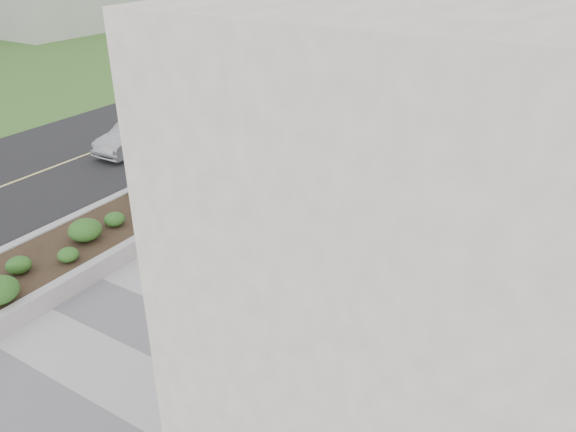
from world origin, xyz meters
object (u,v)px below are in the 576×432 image
at_px(planter, 171,195).
at_px(traffic_signal_far, 142,47).
at_px(skateboarder, 267,324).
at_px(car_silver, 137,135).
at_px(traffic_signal_near, 289,64).

height_order(planter, traffic_signal_far, traffic_signal_far).
xyz_separation_m(skateboarder, car_silver, (-12.00, 7.97, -0.13)).
bearing_deg(planter, car_silver, 145.57).
xyz_separation_m(traffic_signal_near, traffic_signal_far, (-9.20, -0.50, 0.00)).
distance_m(planter, skateboarder, 8.29).
bearing_deg(car_silver, skateboarder, -36.07).
relative_size(traffic_signal_far, car_silver, 1.04).
relative_size(planter, traffic_signal_near, 4.29).
bearing_deg(traffic_signal_near, planter, -80.65).
height_order(traffic_signal_near, skateboarder, traffic_signal_near).
distance_m(traffic_signal_near, skateboarder, 17.45).
relative_size(planter, car_silver, 4.47).
bearing_deg(planter, skateboarder, -33.00).
relative_size(traffic_signal_far, skateboarder, 2.68).
height_order(planter, traffic_signal_near, traffic_signal_near).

